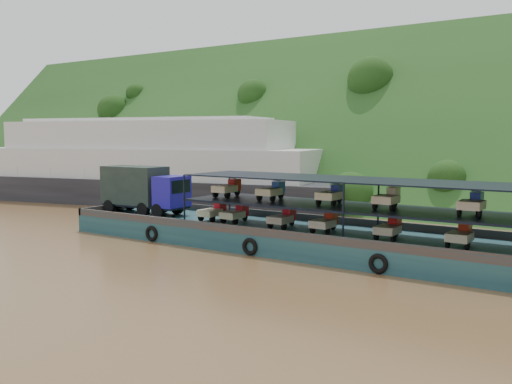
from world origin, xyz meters
The scene contains 4 objects.
ground centered at (0.00, 0.00, 0.00)m, with size 160.00×160.00×0.00m, color brown.
hillside centered at (0.00, 36.00, 0.00)m, with size 140.00×28.00×28.00m, color #193B15.
cargo_barge centered at (1.61, 1.37, 1.19)m, with size 35.00×7.18×4.76m.
passenger_ferry centered at (-24.16, 14.77, 3.85)m, with size 45.27×20.35×8.90m.
Camera 1 is at (19.92, -29.36, 7.09)m, focal length 40.00 mm.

